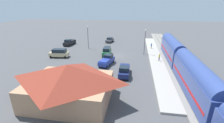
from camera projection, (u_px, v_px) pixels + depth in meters
The scene contains 14 objects.
ground_plane at pixel (117, 55), 42.03m from camera, with size 200.00×200.00×0.00m, color #4C4C4F.
railway_track at pixel (171, 58), 39.92m from camera, with size 4.80×70.00×0.30m.
platform at pixel (155, 57), 40.50m from camera, with size 3.20×46.00×0.30m.
station_building at pixel (69, 83), 21.25m from camera, with size 11.97×9.26×5.59m.
pedestrian_on_platform at pixel (151, 45), 47.18m from camera, with size 0.36×0.36×1.71m.
pedestrian_waiting_far at pixel (159, 57), 36.91m from camera, with size 0.36×0.36×1.71m.
suv_green at pixel (107, 51), 41.78m from camera, with size 2.18×4.98×2.22m.
sedan_charcoal at pixel (110, 40), 56.61m from camera, with size 2.59×4.75×1.74m.
pickup_black at pixel (69, 42), 52.36m from camera, with size 2.63×5.61×2.14m.
pickup_blue at pixel (107, 60), 35.33m from camera, with size 3.11×5.70×2.14m.
suv_tan at pixel (59, 53), 40.24m from camera, with size 5.09×2.81×2.22m.
pickup_navy at pixel (124, 70), 29.88m from camera, with size 2.08×5.44×2.14m.
light_pole_near_platform at pixel (145, 39), 41.19m from camera, with size 0.44×0.44×6.91m.
light_pole_lot_center at pixel (88, 34), 47.10m from camera, with size 0.44×0.44×6.96m.
Camera 1 is at (-4.89, 39.73, 13.02)m, focal length 24.64 mm.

